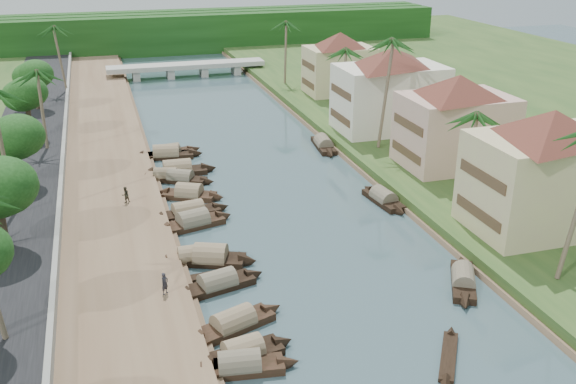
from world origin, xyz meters
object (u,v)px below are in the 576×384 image
object	(u,v)px
person_near	(165,283)
sampan_0	(239,366)
bridge	(187,67)
sampan_1	(243,353)
building_near	(546,169)

from	to	relation	value
person_near	sampan_0	bearing A→B (deg)	-111.35
bridge	sampan_0	distance (m)	84.72
sampan_0	sampan_1	xyz separation A→B (m)	(0.51, 1.17, 0.00)
person_near	sampan_1	bearing A→B (deg)	-105.54
sampan_0	sampan_1	distance (m)	1.27
sampan_0	sampan_1	world-z (taller)	sampan_1
building_near	person_near	world-z (taller)	building_near
bridge	sampan_0	xyz separation A→B (m)	(-9.40, -84.18, -1.31)
sampan_1	person_near	distance (m)	8.77
building_near	sampan_1	distance (m)	29.91
bridge	person_near	world-z (taller)	person_near
bridge	sampan_1	world-z (taller)	bridge
bridge	building_near	xyz separation A→B (m)	(18.99, -74.00, 4.66)
building_near	sampan_0	distance (m)	30.75
sampan_1	person_near	size ratio (longest dim) A/B	4.36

